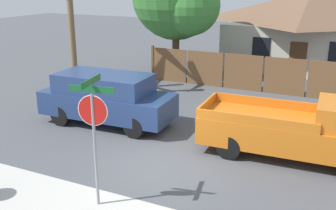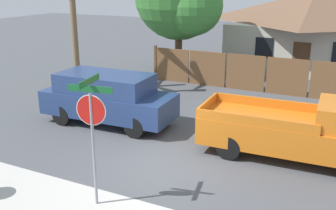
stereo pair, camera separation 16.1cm
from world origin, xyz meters
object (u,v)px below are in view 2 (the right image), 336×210
(stop_sign, at_px, (92,120))
(red_suv, at_px, (108,97))
(house, at_px, (312,28))
(orange_pickup, at_px, (302,131))

(stop_sign, bearing_deg, red_suv, 110.76)
(house, xyz_separation_m, stop_sign, (-2.46, -18.90, -0.20))
(orange_pickup, bearing_deg, stop_sign, -132.44)
(red_suv, distance_m, orange_pickup, 6.95)
(red_suv, bearing_deg, house, 66.75)
(house, height_order, red_suv, house)
(red_suv, bearing_deg, stop_sign, -60.97)
(red_suv, xyz_separation_m, orange_pickup, (6.95, 0.01, -0.12))
(stop_sign, bearing_deg, house, 71.92)
(red_suv, height_order, orange_pickup, red_suv)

